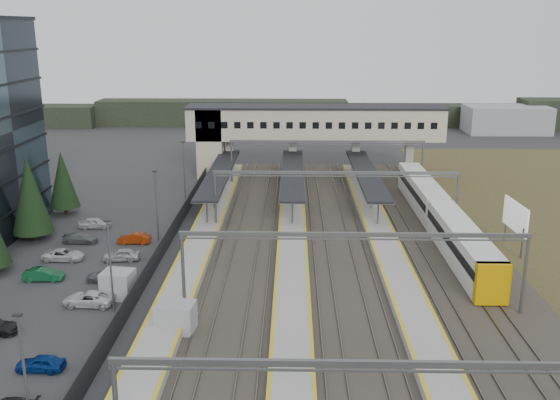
{
  "coord_description": "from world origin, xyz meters",
  "views": [
    {
      "loc": [
        6.99,
        -55.76,
        23.2
      ],
      "look_at": [
        5.57,
        12.98,
        4.0
      ],
      "focal_mm": 40.0,
      "sensor_mm": 36.0,
      "label": 1
    }
  ],
  "objects_px": {
    "relay_cabin_near": "(176,318)",
    "relay_cabin_far": "(118,284)",
    "billboard": "(515,218)",
    "train": "(440,216)",
    "footbridge": "(297,127)"
  },
  "relations": [
    {
      "from": "relay_cabin_far",
      "to": "train",
      "type": "height_order",
      "value": "train"
    },
    {
      "from": "billboard",
      "to": "train",
      "type": "bearing_deg",
      "value": 140.04
    },
    {
      "from": "train",
      "to": "billboard",
      "type": "distance_m",
      "value": 8.8
    },
    {
      "from": "billboard",
      "to": "relay_cabin_far",
      "type": "bearing_deg",
      "value": -161.86
    },
    {
      "from": "relay_cabin_far",
      "to": "footbridge",
      "type": "distance_m",
      "value": 50.14
    },
    {
      "from": "relay_cabin_far",
      "to": "billboard",
      "type": "distance_m",
      "value": 41.14
    },
    {
      "from": "relay_cabin_far",
      "to": "billboard",
      "type": "relative_size",
      "value": 0.47
    },
    {
      "from": "relay_cabin_far",
      "to": "billboard",
      "type": "xyz_separation_m",
      "value": [
        39.03,
        12.78,
        2.39
      ]
    },
    {
      "from": "relay_cabin_near",
      "to": "billboard",
      "type": "relative_size",
      "value": 0.51
    },
    {
      "from": "relay_cabin_near",
      "to": "relay_cabin_far",
      "type": "relative_size",
      "value": 1.08
    },
    {
      "from": "footbridge",
      "to": "billboard",
      "type": "bearing_deg",
      "value": -56.17
    },
    {
      "from": "relay_cabin_far",
      "to": "billboard",
      "type": "bearing_deg",
      "value": 18.14
    },
    {
      "from": "footbridge",
      "to": "train",
      "type": "relative_size",
      "value": 0.99
    },
    {
      "from": "footbridge",
      "to": "relay_cabin_near",
      "type": "bearing_deg",
      "value": -100.34
    },
    {
      "from": "relay_cabin_near",
      "to": "billboard",
      "type": "bearing_deg",
      "value": 30.59
    }
  ]
}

